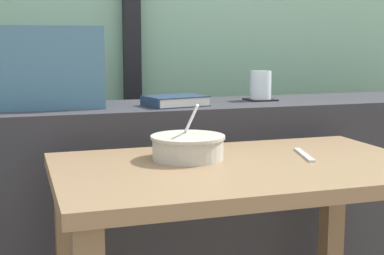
{
  "coord_description": "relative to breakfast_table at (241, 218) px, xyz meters",
  "views": [
    {
      "loc": [
        -0.57,
        -1.28,
        1.05
      ],
      "look_at": [
        -0.04,
        0.4,
        0.77
      ],
      "focal_mm": 52.27,
      "sensor_mm": 36.0,
      "label": 1
    }
  ],
  "objects": [
    {
      "name": "fork_utensil",
      "position": [
        0.2,
        0.04,
        0.15
      ],
      "size": [
        0.06,
        0.17,
        0.01
      ],
      "primitive_type": "cube",
      "rotation": [
        0.0,
        0.0,
        -0.26
      ],
      "color": "silver",
      "rests_on": "breakfast_table"
    },
    {
      "name": "breakfast_table",
      "position": [
        0.0,
        0.0,
        0.0
      ],
      "size": [
        0.94,
        0.58,
        0.74
      ],
      "color": "brown",
      "rests_on": "ground"
    },
    {
      "name": "dark_console_ledge",
      "position": [
        0.03,
        0.54,
        -0.18
      ],
      "size": [
        2.8,
        0.37,
        0.83
      ],
      "primitive_type": "cube",
      "color": "#2D2D33",
      "rests_on": "ground"
    },
    {
      "name": "juice_glass",
      "position": [
        0.31,
        0.56,
        0.29
      ],
      "size": [
        0.08,
        0.08,
        0.1
      ],
      "color": "white",
      "rests_on": "coaster_square"
    },
    {
      "name": "closed_book",
      "position": [
        -0.04,
        0.49,
        0.26
      ],
      "size": [
        0.22,
        0.17,
        0.03
      ],
      "color": "#1E2D47",
      "rests_on": "dark_console_ledge"
    },
    {
      "name": "throw_pillow",
      "position": [
        -0.43,
        0.54,
        0.37
      ],
      "size": [
        0.33,
        0.16,
        0.26
      ],
      "primitive_type": "cube",
      "rotation": [
        0.0,
        0.0,
        -0.06
      ],
      "color": "#426B84",
      "rests_on": "dark_console_ledge"
    },
    {
      "name": "coaster_square",
      "position": [
        0.31,
        0.56,
        0.24
      ],
      "size": [
        0.1,
        0.1,
        0.0
      ],
      "primitive_type": "cube",
      "color": "black",
      "rests_on": "dark_console_ledge"
    },
    {
      "name": "soup_bowl",
      "position": [
        -0.11,
        0.09,
        0.18
      ],
      "size": [
        0.2,
        0.2,
        0.15
      ],
      "color": "#BCB7A8",
      "rests_on": "breakfast_table"
    }
  ]
}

